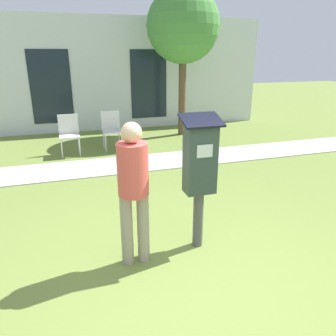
# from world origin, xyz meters

# --- Properties ---
(ground_plane) EXTENTS (40.00, 40.00, 0.00)m
(ground_plane) POSITION_xyz_m (0.00, 0.00, 0.00)
(ground_plane) COLOR olive
(sidewalk) EXTENTS (12.00, 1.10, 0.02)m
(sidewalk) POSITION_xyz_m (0.00, 3.83, 0.01)
(sidewalk) COLOR #B7B2A8
(sidewalk) RESTS_ON ground
(building_facade) EXTENTS (10.00, 0.26, 3.20)m
(building_facade) POSITION_xyz_m (0.00, 7.39, 1.60)
(building_facade) COLOR silver
(building_facade) RESTS_ON ground
(parking_meter) EXTENTS (0.44, 0.31, 1.59)m
(parking_meter) POSITION_xyz_m (0.27, 0.60, 1.02)
(parking_meter) COLOR #4C4C4C
(parking_meter) RESTS_ON ground
(person_standing) EXTENTS (0.32, 0.32, 1.58)m
(person_standing) POSITION_xyz_m (-0.52, 0.50, 0.93)
(person_standing) COLOR gray
(person_standing) RESTS_ON ground
(outdoor_chair_left) EXTENTS (0.44, 0.44, 0.90)m
(outdoor_chair_left) POSITION_xyz_m (-1.06, 4.99, 0.53)
(outdoor_chair_left) COLOR silver
(outdoor_chair_left) RESTS_ON ground
(outdoor_chair_middle) EXTENTS (0.44, 0.44, 0.90)m
(outdoor_chair_middle) POSITION_xyz_m (-0.08, 5.17, 0.53)
(outdoor_chair_middle) COLOR silver
(outdoor_chair_middle) RESTS_ON ground
(tree) EXTENTS (1.90, 1.90, 3.82)m
(tree) POSITION_xyz_m (2.03, 6.05, 2.84)
(tree) COLOR brown
(tree) RESTS_ON ground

